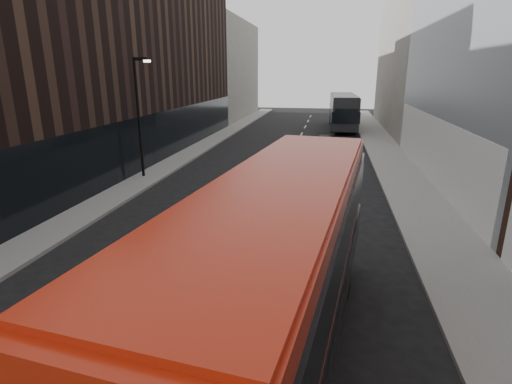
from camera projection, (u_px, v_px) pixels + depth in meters
The scene contains 12 objects.
sidewalk_right at pixel (393, 163), 28.63m from camera, with size 3.00×80.00×0.15m, color slate.
sidewalk_left at pixel (187, 155), 31.33m from camera, with size 2.00×80.00×0.15m, color slate.
building_modern_block at pixel (499, 3), 21.33m from camera, with size 5.03×22.00×20.00m.
building_victorian at pixel (414, 40), 43.06m from camera, with size 6.50×24.00×21.00m.
building_left_mid at pixel (165, 64), 34.64m from camera, with size 5.00×24.00×14.00m, color black.
building_left_far at pixel (228, 70), 55.49m from camera, with size 5.00×20.00×13.00m, color slate.
street_lamp at pixel (139, 110), 23.59m from camera, with size 1.06×0.22×7.00m.
red_bus at pixel (281, 269), 8.24m from camera, with size 3.88×11.13×4.42m.
grey_bus at pixel (343, 111), 45.72m from camera, with size 3.18×12.06×3.86m.
car_a at pixel (323, 193), 19.62m from camera, with size 1.51×3.76×1.28m, color black.
car_b at pixel (299, 173), 22.92m from camera, with size 1.67×4.80×1.58m, color #989AA1.
car_c at pixel (326, 144), 32.61m from camera, with size 1.84×4.53×1.32m, color black.
Camera 1 is at (2.94, -4.33, 6.36)m, focal length 28.00 mm.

